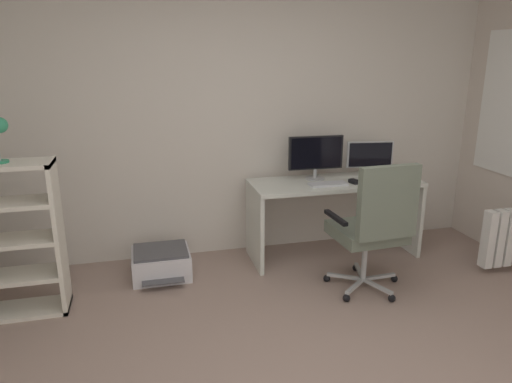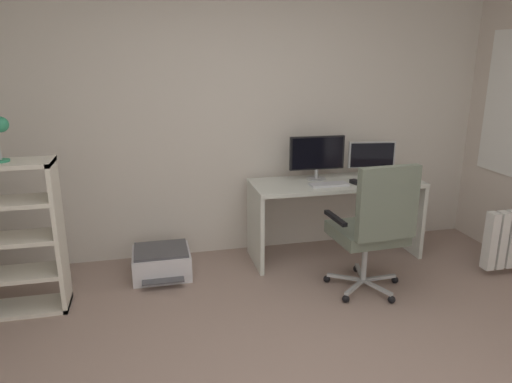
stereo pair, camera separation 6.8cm
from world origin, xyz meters
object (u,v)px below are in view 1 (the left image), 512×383
monitor_main (316,154)px  monitor_secondary (370,156)px  keyboard (328,184)px  desk (334,200)px  printer (161,263)px  computer_mouse (354,182)px  office_chair (374,224)px  desk_lamp (0,131)px

monitor_main → monitor_secondary: (0.55, 0.00, -0.05)m
keyboard → desk: bearing=45.3°
monitor_main → keyboard: size_ratio=1.52×
keyboard → printer: 1.62m
desk → monitor_main: bearing=146.4°
computer_mouse → office_chair: office_chair is taller
office_chair → printer: size_ratio=2.15×
monitor_secondary → keyboard: bearing=-155.6°
monitor_main → desk_lamp: (-2.47, -0.52, 0.39)m
desk → desk_lamp: size_ratio=5.06×
desk → computer_mouse: bearing=-43.1°
desk_lamp → monitor_secondary: bearing=9.8°
desk → monitor_secondary: monitor_secondary is taller
desk → printer: desk is taller
keyboard → office_chair: office_chair is taller
desk → computer_mouse: computer_mouse is taller
desk_lamp → printer: bearing=19.1°
monitor_main → keyboard: 0.33m
computer_mouse → printer: size_ratio=0.20×
monitor_secondary → office_chair: (-0.39, -0.89, -0.33)m
monitor_main → monitor_secondary: 0.55m
monitor_secondary → printer: (-2.00, -0.17, -0.80)m
keyboard → office_chair: (0.12, -0.66, -0.15)m
monitor_main → monitor_secondary: monitor_main is taller
desk → printer: (-1.61, -0.06, -0.43)m
desk → monitor_secondary: bearing=15.2°
office_chair → printer: (-1.61, 0.72, -0.47)m
desk → desk_lamp: 2.79m
monitor_secondary → desk_lamp: size_ratio=1.43×
monitor_secondary → monitor_main: bearing=-180.0°
keyboard → printer: size_ratio=0.67×
monitor_main → monitor_secondary: bearing=0.0°
desk → office_chair: office_chair is taller
desk_lamp → printer: size_ratio=0.61×
desk → computer_mouse: (0.13, -0.12, 0.20)m
desk_lamp → office_chair: bearing=-8.0°
office_chair → monitor_main: bearing=99.7°
keyboard → computer_mouse: size_ratio=3.40×
monitor_secondary → desk_lamp: desk_lamp is taller
keyboard → monitor_secondary: bearing=24.0°
monitor_main → keyboard: monitor_main is taller
office_chair → computer_mouse: bearing=78.3°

